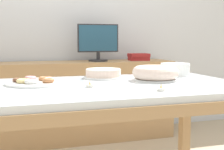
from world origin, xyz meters
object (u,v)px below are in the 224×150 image
object	(u,v)px
plate_stack	(175,69)
book_stack	(139,57)
tealight_near_front	(161,89)
tealight_right_edge	(90,86)
cake_golden_bundt	(155,73)
pastry_platter	(35,82)
computer_monitor	(98,43)
cake_chocolate_round	(103,74)

from	to	relation	value
plate_stack	book_stack	bearing A→B (deg)	82.18
plate_stack	tealight_near_front	bearing A→B (deg)	-123.96
tealight_right_edge	tealight_near_front	bearing A→B (deg)	-34.62
cake_golden_bundt	tealight_right_edge	size ratio (longest dim) A/B	7.39
pastry_platter	computer_monitor	bearing A→B (deg)	60.22
computer_monitor	book_stack	world-z (taller)	computer_monitor
book_stack	pastry_platter	bearing A→B (deg)	-133.11
computer_monitor	pastry_platter	distance (m)	1.43
pastry_platter	book_stack	bearing A→B (deg)	46.89
computer_monitor	plate_stack	distance (m)	1.13
pastry_platter	tealight_near_front	xyz separation A→B (m)	(0.60, -0.44, -0.00)
computer_monitor	tealight_near_front	xyz separation A→B (m)	(-0.10, -1.67, -0.22)
cake_chocolate_round	pastry_platter	xyz separation A→B (m)	(-0.46, -0.16, -0.02)
cake_chocolate_round	tealight_near_front	xyz separation A→B (m)	(0.14, -0.60, -0.02)
book_stack	tealight_right_edge	world-z (taller)	book_stack
cake_golden_bundt	tealight_near_front	bearing A→B (deg)	-110.91
plate_stack	tealight_right_edge	xyz separation A→B (m)	(-0.72, -0.38, -0.03)
tealight_near_front	tealight_right_edge	bearing A→B (deg)	145.38
cake_chocolate_round	plate_stack	distance (m)	0.54
book_stack	cake_chocolate_round	size ratio (longest dim) A/B	0.81
book_stack	cake_chocolate_round	bearing A→B (deg)	-122.78
book_stack	tealight_right_edge	xyz separation A→B (m)	(-0.87, -1.45, -0.07)
cake_chocolate_round	tealight_right_edge	bearing A→B (deg)	-115.51
cake_golden_bundt	tealight_near_front	world-z (taller)	cake_golden_bundt
pastry_platter	plate_stack	bearing A→B (deg)	8.72
cake_chocolate_round	tealight_near_front	bearing A→B (deg)	-77.10
book_stack	plate_stack	size ratio (longest dim) A/B	1.05
book_stack	pastry_platter	distance (m)	1.68
cake_chocolate_round	tealight_near_front	distance (m)	0.62
computer_monitor	tealight_near_front	size ratio (longest dim) A/B	10.60
cake_golden_bundt	tealight_right_edge	distance (m)	0.49
cake_chocolate_round	tealight_near_front	size ratio (longest dim) A/B	6.79
computer_monitor	plate_stack	bearing A→B (deg)	-74.38
computer_monitor	plate_stack	xyz separation A→B (m)	(0.30, -1.07, -0.18)
plate_stack	cake_golden_bundt	bearing A→B (deg)	-139.78
pastry_platter	tealight_near_front	bearing A→B (deg)	-36.64
cake_chocolate_round	tealight_right_edge	world-z (taller)	cake_chocolate_round
book_stack	cake_chocolate_round	world-z (taller)	book_stack
pastry_platter	tealight_right_edge	xyz separation A→B (m)	(0.28, -0.22, -0.00)
book_stack	plate_stack	world-z (taller)	book_stack
book_stack	cake_chocolate_round	xyz separation A→B (m)	(-0.69, -1.07, -0.05)
book_stack	plate_stack	xyz separation A→B (m)	(-0.15, -1.07, -0.03)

